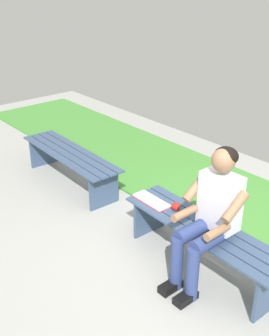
{
  "coord_description": "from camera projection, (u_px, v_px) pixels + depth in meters",
  "views": [
    {
      "loc": [
        -1.98,
        2.5,
        2.51
      ],
      "look_at": [
        0.78,
        0.15,
        0.79
      ],
      "focal_mm": 44.52,
      "sensor_mm": 36.0,
      "label": 1
    }
  ],
  "objects": [
    {
      "name": "book_open",
      "position": [
        151.0,
        201.0,
        4.12
      ],
      "size": [
        0.42,
        0.17,
        0.02
      ],
      "rotation": [
        0.0,
        0.0,
        -0.03
      ],
      "color": "white",
      "rests_on": "bench_near"
    },
    {
      "name": "bench_near",
      "position": [
        203.0,
        236.0,
        3.76
      ],
      "size": [
        1.72,
        0.49,
        0.44
      ],
      "rotation": [
        0.0,
        0.0,
        -0.03
      ],
      "color": "#384C6B",
      "rests_on": "ground"
    },
    {
      "name": "apple",
      "position": [
        176.0,
        206.0,
        3.96
      ],
      "size": [
        0.08,
        0.08,
        0.08
      ],
      "primitive_type": "sphere",
      "color": "red",
      "rests_on": "bench_near"
    },
    {
      "name": "ground_plane",
      "position": [
        47.0,
        255.0,
        4.09
      ],
      "size": [
        10.0,
        7.0,
        0.04
      ],
      "primitive_type": "cube",
      "color": "#9E9E99"
    },
    {
      "name": "grass_strip",
      "position": [
        196.0,
        185.0,
        5.35
      ],
      "size": [
        9.0,
        1.6,
        0.03
      ],
      "primitive_type": "cube",
      "color": "#478C38",
      "rests_on": "ground"
    },
    {
      "name": "person_seated",
      "position": [
        210.0,
        214.0,
        3.46
      ],
      "size": [
        0.5,
        0.69,
        1.24
      ],
      "color": "silver",
      "rests_on": "ground"
    },
    {
      "name": "bench_far",
      "position": [
        70.0,
        160.0,
        5.29
      ],
      "size": [
        1.73,
        0.49,
        0.44
      ],
      "rotation": [
        0.0,
        0.0,
        -0.03
      ],
      "color": "#384C6B",
      "rests_on": "ground"
    }
  ]
}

